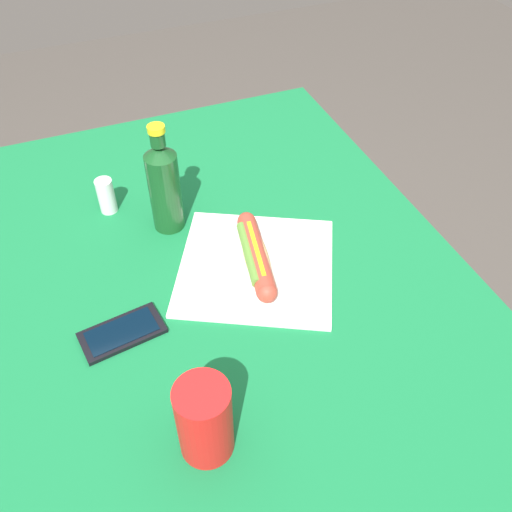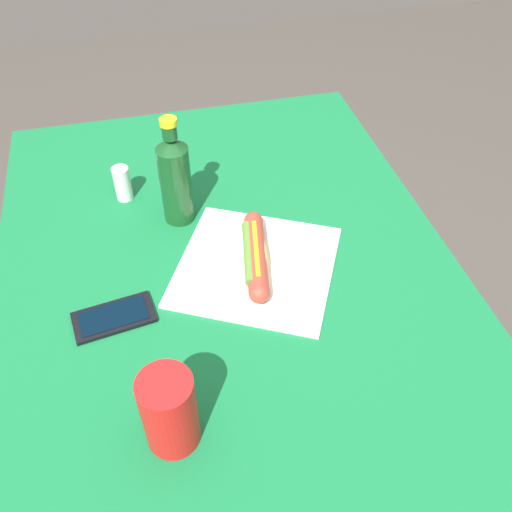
{
  "view_description": "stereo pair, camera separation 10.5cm",
  "coord_description": "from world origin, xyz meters",
  "px_view_note": "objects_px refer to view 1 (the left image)",
  "views": [
    {
      "loc": [
        -0.71,
        0.22,
        1.55
      ],
      "look_at": [
        -0.02,
        -0.05,
        0.81
      ],
      "focal_mm": 39.05,
      "sensor_mm": 36.0,
      "label": 1
    },
    {
      "loc": [
        -0.74,
        0.12,
        1.55
      ],
      "look_at": [
        -0.02,
        -0.05,
        0.81
      ],
      "focal_mm": 39.05,
      "sensor_mm": 36.0,
      "label": 2
    }
  ],
  "objects_px": {
    "hot_dog": "(255,255)",
    "cell_phone": "(122,333)",
    "drinking_cup": "(205,420)",
    "salt_shaker": "(106,196)",
    "soda_bottle": "(164,185)"
  },
  "relations": [
    {
      "from": "cell_phone",
      "to": "drinking_cup",
      "type": "bearing_deg",
      "value": -163.21
    },
    {
      "from": "hot_dog",
      "to": "cell_phone",
      "type": "relative_size",
      "value": 1.53
    },
    {
      "from": "soda_bottle",
      "to": "salt_shaker",
      "type": "relative_size",
      "value": 3.02
    },
    {
      "from": "cell_phone",
      "to": "salt_shaker",
      "type": "relative_size",
      "value": 1.92
    },
    {
      "from": "soda_bottle",
      "to": "drinking_cup",
      "type": "distance_m",
      "value": 0.5
    },
    {
      "from": "soda_bottle",
      "to": "drinking_cup",
      "type": "bearing_deg",
      "value": 171.0
    },
    {
      "from": "soda_bottle",
      "to": "drinking_cup",
      "type": "xyz_separation_m",
      "value": [
        -0.49,
        0.08,
        -0.03
      ]
    },
    {
      "from": "hot_dog",
      "to": "cell_phone",
      "type": "distance_m",
      "value": 0.28
    },
    {
      "from": "salt_shaker",
      "to": "soda_bottle",
      "type": "bearing_deg",
      "value": -130.96
    },
    {
      "from": "hot_dog",
      "to": "cell_phone",
      "type": "bearing_deg",
      "value": 103.43
    },
    {
      "from": "cell_phone",
      "to": "soda_bottle",
      "type": "bearing_deg",
      "value": -31.7
    },
    {
      "from": "soda_bottle",
      "to": "salt_shaker",
      "type": "distance_m",
      "value": 0.16
    },
    {
      "from": "hot_dog",
      "to": "drinking_cup",
      "type": "distance_m",
      "value": 0.37
    },
    {
      "from": "cell_phone",
      "to": "salt_shaker",
      "type": "xyz_separation_m",
      "value": [
        0.34,
        -0.04,
        0.03
      ]
    },
    {
      "from": "hot_dog",
      "to": "soda_bottle",
      "type": "xyz_separation_m",
      "value": [
        0.18,
        0.12,
        0.07
      ]
    }
  ]
}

